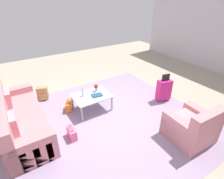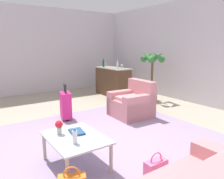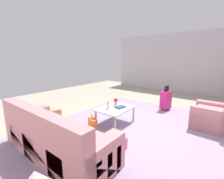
{
  "view_description": "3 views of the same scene",
  "coord_description": "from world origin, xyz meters",
  "px_view_note": "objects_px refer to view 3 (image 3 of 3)",
  "views": [
    {
      "loc": [
        2.08,
        3.15,
        2.82
      ],
      "look_at": [
        -0.05,
        -0.19,
        0.64
      ],
      "focal_mm": 28.0,
      "sensor_mm": 36.0,
      "label": 1
    },
    {
      "loc": [
        3.08,
        -1.73,
        1.7
      ],
      "look_at": [
        -0.04,
        0.44,
        0.95
      ],
      "focal_mm": 35.0,
      "sensor_mm": 36.0,
      "label": 2
    },
    {
      "loc": [
        3.51,
        1.78,
        1.74
      ],
      "look_at": [
        0.67,
        -0.4,
        1.01
      ],
      "focal_mm": 24.0,
      "sensor_mm": 36.0,
      "label": 3
    }
  ],
  "objects_px": {
    "coffee_table_book": "(120,107)",
    "handbag_pink": "(119,141)",
    "armchair": "(215,117)",
    "backpack_tan": "(55,117)",
    "coffee_table": "(115,110)",
    "water_bottle": "(108,106)",
    "handbag_orange": "(93,123)",
    "suitcase_magenta": "(166,100)",
    "couch": "(52,139)",
    "flower_vase": "(116,101)"
  },
  "relations": [
    {
      "from": "couch",
      "to": "coffee_table_book",
      "type": "height_order",
      "value": "couch"
    },
    {
      "from": "coffee_table_book",
      "to": "suitcase_magenta",
      "type": "bearing_deg",
      "value": 170.63
    },
    {
      "from": "handbag_pink",
      "to": "suitcase_magenta",
      "type": "bearing_deg",
      "value": -179.43
    },
    {
      "from": "backpack_tan",
      "to": "handbag_orange",
      "type": "bearing_deg",
      "value": 114.69
    },
    {
      "from": "coffee_table_book",
      "to": "handbag_pink",
      "type": "distance_m",
      "value": 1.23
    },
    {
      "from": "handbag_orange",
      "to": "backpack_tan",
      "type": "xyz_separation_m",
      "value": [
        0.45,
        -0.97,
        0.06
      ]
    },
    {
      "from": "armchair",
      "to": "water_bottle",
      "type": "height_order",
      "value": "armchair"
    },
    {
      "from": "coffee_table",
      "to": "coffee_table_book",
      "type": "relative_size",
      "value": 3.55
    },
    {
      "from": "armchair",
      "to": "suitcase_magenta",
      "type": "height_order",
      "value": "armchair"
    },
    {
      "from": "couch",
      "to": "water_bottle",
      "type": "relative_size",
      "value": 11.95
    },
    {
      "from": "handbag_pink",
      "to": "water_bottle",
      "type": "bearing_deg",
      "value": -128.98
    },
    {
      "from": "water_bottle",
      "to": "handbag_pink",
      "type": "bearing_deg",
      "value": 51.02
    },
    {
      "from": "water_bottle",
      "to": "backpack_tan",
      "type": "height_order",
      "value": "water_bottle"
    },
    {
      "from": "handbag_orange",
      "to": "backpack_tan",
      "type": "bearing_deg",
      "value": -65.31
    },
    {
      "from": "couch",
      "to": "backpack_tan",
      "type": "distance_m",
      "value": 1.44
    },
    {
      "from": "water_bottle",
      "to": "handbag_orange",
      "type": "distance_m",
      "value": 0.58
    },
    {
      "from": "coffee_table",
      "to": "handbag_pink",
      "type": "bearing_deg",
      "value": 39.93
    },
    {
      "from": "coffee_table",
      "to": "handbag_orange",
      "type": "bearing_deg",
      "value": -29.69
    },
    {
      "from": "water_bottle",
      "to": "handbag_pink",
      "type": "relative_size",
      "value": 0.57
    },
    {
      "from": "couch",
      "to": "handbag_pink",
      "type": "xyz_separation_m",
      "value": [
        -0.93,
        0.83,
        -0.18
      ]
    },
    {
      "from": "coffee_table_book",
      "to": "suitcase_magenta",
      "type": "height_order",
      "value": "suitcase_magenta"
    },
    {
      "from": "couch",
      "to": "suitcase_magenta",
      "type": "distance_m",
      "value": 3.88
    },
    {
      "from": "coffee_table",
      "to": "handbag_orange",
      "type": "xyz_separation_m",
      "value": [
        0.56,
        -0.32,
        -0.26
      ]
    },
    {
      "from": "coffee_table_book",
      "to": "flower_vase",
      "type": "bearing_deg",
      "value": -104.62
    },
    {
      "from": "suitcase_magenta",
      "to": "handbag_pink",
      "type": "relative_size",
      "value": 2.37
    },
    {
      "from": "couch",
      "to": "flower_vase",
      "type": "distance_m",
      "value": 2.03
    },
    {
      "from": "armchair",
      "to": "water_bottle",
      "type": "relative_size",
      "value": 4.5
    },
    {
      "from": "armchair",
      "to": "couch",
      "type": "bearing_deg",
      "value": -36.24
    },
    {
      "from": "flower_vase",
      "to": "handbag_pink",
      "type": "xyz_separation_m",
      "value": [
        1.09,
        0.88,
        -0.44
      ]
    },
    {
      "from": "armchair",
      "to": "flower_vase",
      "type": "relative_size",
      "value": 4.48
    },
    {
      "from": "coffee_table",
      "to": "armchair",
      "type": "bearing_deg",
      "value": 120.88
    },
    {
      "from": "armchair",
      "to": "flower_vase",
      "type": "distance_m",
      "value": 2.57
    },
    {
      "from": "armchair",
      "to": "backpack_tan",
      "type": "distance_m",
      "value": 4.16
    },
    {
      "from": "flower_vase",
      "to": "backpack_tan",
      "type": "height_order",
      "value": "flower_vase"
    },
    {
      "from": "water_bottle",
      "to": "backpack_tan",
      "type": "bearing_deg",
      "value": -55.97
    },
    {
      "from": "coffee_table_book",
      "to": "flower_vase",
      "type": "distance_m",
      "value": 0.27
    },
    {
      "from": "couch",
      "to": "water_bottle",
      "type": "bearing_deg",
      "value": 180.0
    },
    {
      "from": "armchair",
      "to": "water_bottle",
      "type": "distance_m",
      "value": 2.73
    },
    {
      "from": "armchair",
      "to": "handbag_orange",
      "type": "distance_m",
      "value": 3.11
    },
    {
      "from": "coffee_table",
      "to": "flower_vase",
      "type": "xyz_separation_m",
      "value": [
        -0.22,
        -0.15,
        0.18
      ]
    },
    {
      "from": "flower_vase",
      "to": "suitcase_magenta",
      "type": "distance_m",
      "value": 1.98
    },
    {
      "from": "coffee_table",
      "to": "backpack_tan",
      "type": "bearing_deg",
      "value": -52.12
    },
    {
      "from": "coffee_table_book",
      "to": "backpack_tan",
      "type": "height_order",
      "value": "coffee_table_book"
    },
    {
      "from": "water_bottle",
      "to": "handbag_orange",
      "type": "relative_size",
      "value": 0.57
    },
    {
      "from": "flower_vase",
      "to": "backpack_tan",
      "type": "distance_m",
      "value": 1.71
    },
    {
      "from": "coffee_table",
      "to": "suitcase_magenta",
      "type": "height_order",
      "value": "suitcase_magenta"
    },
    {
      "from": "suitcase_magenta",
      "to": "handbag_orange",
      "type": "distance_m",
      "value": 2.76
    },
    {
      "from": "coffee_table",
      "to": "water_bottle",
      "type": "height_order",
      "value": "water_bottle"
    },
    {
      "from": "couch",
      "to": "backpack_tan",
      "type": "xyz_separation_m",
      "value": [
        -0.79,
        -1.19,
        -0.12
      ]
    },
    {
      "from": "handbag_pink",
      "to": "coffee_table_book",
      "type": "bearing_deg",
      "value": -146.78
    }
  ]
}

